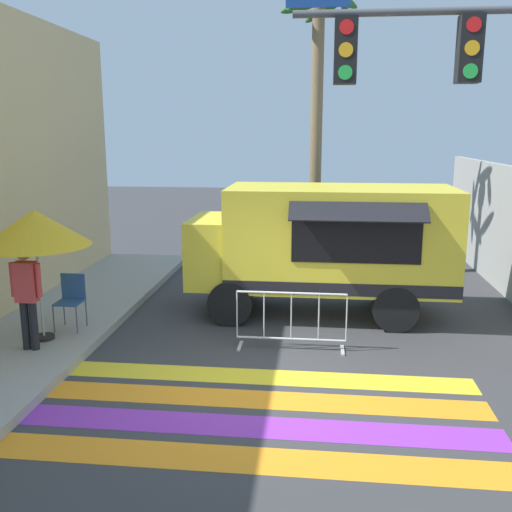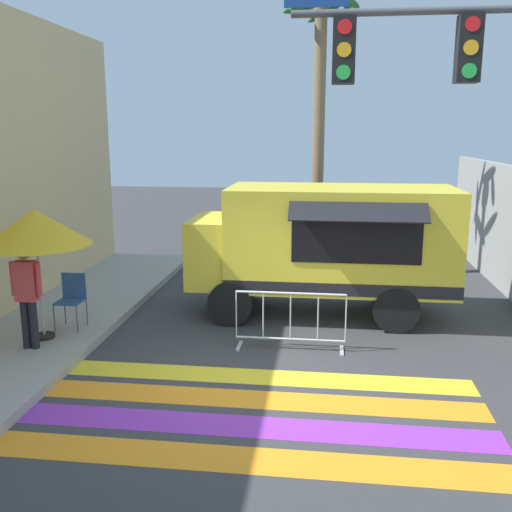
{
  "view_description": "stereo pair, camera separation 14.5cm",
  "coord_description": "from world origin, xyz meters",
  "px_view_note": "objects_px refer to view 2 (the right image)",
  "views": [
    {
      "loc": [
        0.8,
        -7.97,
        3.71
      ],
      "look_at": [
        -0.34,
        2.28,
        1.45
      ],
      "focal_mm": 40.0,
      "sensor_mm": 36.0,
      "label": 1
    },
    {
      "loc": [
        0.94,
        -7.95,
        3.71
      ],
      "look_at": [
        -0.34,
        2.28,
        1.45
      ],
      "focal_mm": 40.0,
      "sensor_mm": 36.0,
      "label": 2
    }
  ],
  "objects_px": {
    "palm_tree": "(319,67)",
    "traffic_signal_pole": "(467,103)",
    "patio_umbrella": "(35,228)",
    "barricade_front": "(290,321)",
    "food_truck": "(320,241)",
    "vendor_person": "(27,290)",
    "folding_chair": "(72,295)"
  },
  "relations": [
    {
      "from": "palm_tree",
      "to": "traffic_signal_pole",
      "type": "bearing_deg",
      "value": -69.63
    },
    {
      "from": "traffic_signal_pole",
      "to": "patio_umbrella",
      "type": "xyz_separation_m",
      "value": [
        -6.79,
        0.38,
        -1.98
      ]
    },
    {
      "from": "patio_umbrella",
      "to": "barricade_front",
      "type": "xyz_separation_m",
      "value": [
        4.3,
        0.38,
        -1.61
      ]
    },
    {
      "from": "food_truck",
      "to": "vendor_person",
      "type": "height_order",
      "value": "food_truck"
    },
    {
      "from": "folding_chair",
      "to": "palm_tree",
      "type": "height_order",
      "value": "palm_tree"
    },
    {
      "from": "food_truck",
      "to": "palm_tree",
      "type": "xyz_separation_m",
      "value": [
        -0.16,
        3.1,
        3.69
      ]
    },
    {
      "from": "palm_tree",
      "to": "patio_umbrella",
      "type": "bearing_deg",
      "value": -129.77
    },
    {
      "from": "vendor_person",
      "to": "barricade_front",
      "type": "xyz_separation_m",
      "value": [
        4.28,
        0.87,
        -0.65
      ]
    },
    {
      "from": "traffic_signal_pole",
      "to": "palm_tree",
      "type": "distance_m",
      "value": 6.4
    },
    {
      "from": "barricade_front",
      "to": "palm_tree",
      "type": "distance_m",
      "value": 6.98
    },
    {
      "from": "food_truck",
      "to": "folding_chair",
      "type": "height_order",
      "value": "food_truck"
    },
    {
      "from": "vendor_person",
      "to": "patio_umbrella",
      "type": "bearing_deg",
      "value": 97.37
    },
    {
      "from": "food_truck",
      "to": "barricade_front",
      "type": "bearing_deg",
      "value": -102.5
    },
    {
      "from": "palm_tree",
      "to": "barricade_front",
      "type": "bearing_deg",
      "value": -93.25
    },
    {
      "from": "folding_chair",
      "to": "traffic_signal_pole",
      "type": "bearing_deg",
      "value": 8.93
    },
    {
      "from": "traffic_signal_pole",
      "to": "vendor_person",
      "type": "height_order",
      "value": "traffic_signal_pole"
    },
    {
      "from": "food_truck",
      "to": "folding_chair",
      "type": "bearing_deg",
      "value": -158.36
    },
    {
      "from": "food_truck",
      "to": "barricade_front",
      "type": "relative_size",
      "value": 2.75
    },
    {
      "from": "patio_umbrella",
      "to": "vendor_person",
      "type": "relative_size",
      "value": 1.3
    },
    {
      "from": "traffic_signal_pole",
      "to": "vendor_person",
      "type": "relative_size",
      "value": 3.24
    },
    {
      "from": "traffic_signal_pole",
      "to": "patio_umbrella",
      "type": "distance_m",
      "value": 7.08
    },
    {
      "from": "food_truck",
      "to": "traffic_signal_pole",
      "type": "relative_size",
      "value": 0.92
    },
    {
      "from": "food_truck",
      "to": "traffic_signal_pole",
      "type": "bearing_deg",
      "value": -54.07
    },
    {
      "from": "vendor_person",
      "to": "palm_tree",
      "type": "height_order",
      "value": "palm_tree"
    },
    {
      "from": "patio_umbrella",
      "to": "food_truck",
      "type": "bearing_deg",
      "value": 26.98
    },
    {
      "from": "food_truck",
      "to": "barricade_front",
      "type": "distance_m",
      "value": 2.33
    },
    {
      "from": "folding_chair",
      "to": "patio_umbrella",
      "type": "bearing_deg",
      "value": -94.1
    },
    {
      "from": "traffic_signal_pole",
      "to": "food_truck",
      "type": "bearing_deg",
      "value": 125.93
    },
    {
      "from": "folding_chair",
      "to": "barricade_front",
      "type": "bearing_deg",
      "value": 14.23
    },
    {
      "from": "traffic_signal_pole",
      "to": "barricade_front",
      "type": "distance_m",
      "value": 4.44
    },
    {
      "from": "barricade_front",
      "to": "palm_tree",
      "type": "height_order",
      "value": "palm_tree"
    },
    {
      "from": "folding_chair",
      "to": "barricade_front",
      "type": "relative_size",
      "value": 0.52
    }
  ]
}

